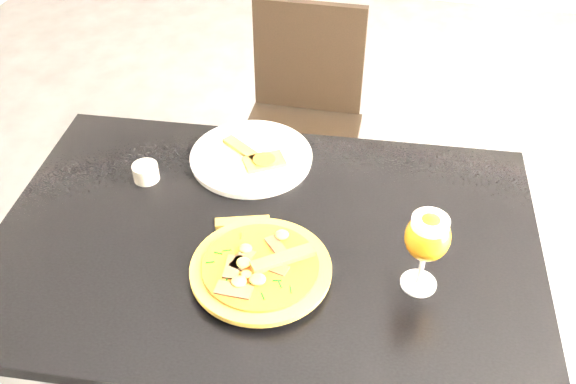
% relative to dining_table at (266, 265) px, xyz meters
% --- Properties ---
extents(dining_table, '(1.26, 0.89, 0.75)m').
position_rel_dining_table_xyz_m(dining_table, '(0.00, 0.00, 0.00)').
color(dining_table, black).
rests_on(dining_table, ground).
extents(chair_far, '(0.41, 0.41, 0.86)m').
position_rel_dining_table_xyz_m(chair_far, '(-0.09, 0.84, -0.18)').
color(chair_far, black).
rests_on(chair_far, ground).
extents(plate_main, '(0.29, 0.29, 0.01)m').
position_rel_dining_table_xyz_m(plate_main, '(0.03, -0.10, 0.10)').
color(plate_main, silver).
rests_on(plate_main, dining_table).
extents(pizza, '(0.29, 0.29, 0.03)m').
position_rel_dining_table_xyz_m(pizza, '(0.02, -0.11, 0.11)').
color(pizza, olive).
rests_on(pizza, plate_main).
extents(plate_second, '(0.32, 0.32, 0.02)m').
position_rel_dining_table_xyz_m(plate_second, '(-0.10, 0.26, 0.10)').
color(plate_second, silver).
rests_on(plate_second, dining_table).
extents(crust_scraps, '(0.18, 0.14, 0.01)m').
position_rel_dining_table_xyz_m(crust_scraps, '(-0.09, 0.25, 0.11)').
color(crust_scraps, olive).
rests_on(crust_scraps, plate_second).
extents(loose_crust, '(0.13, 0.06, 0.01)m').
position_rel_dining_table_xyz_m(loose_crust, '(-0.06, 0.03, 0.10)').
color(loose_crust, olive).
rests_on(loose_crust, dining_table).
extents(sauce_cup, '(0.06, 0.06, 0.04)m').
position_rel_dining_table_xyz_m(sauce_cup, '(-0.33, 0.13, 0.11)').
color(sauce_cup, '#BBB9A8').
rests_on(sauce_cup, dining_table).
extents(beer_glass, '(0.09, 0.09, 0.19)m').
position_rel_dining_table_xyz_m(beer_glass, '(0.34, -0.06, 0.22)').
color(beer_glass, silver).
rests_on(beer_glass, dining_table).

